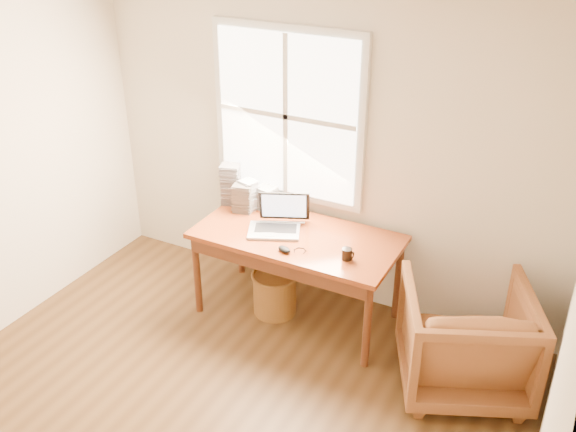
# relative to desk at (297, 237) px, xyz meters

# --- Properties ---
(room_shell) EXTENTS (4.04, 4.54, 2.64)m
(room_shell) POSITION_rel_desk_xyz_m (-0.02, -1.64, 0.59)
(room_shell) COLOR brown
(room_shell) RESTS_ON ground
(desk) EXTENTS (1.60, 0.80, 0.04)m
(desk) POSITION_rel_desk_xyz_m (0.00, 0.00, 0.00)
(desk) COLOR brown
(desk) RESTS_ON room_shell
(armchair) EXTENTS (1.13, 1.14, 0.79)m
(armchair) POSITION_rel_desk_xyz_m (1.41, -0.21, -0.33)
(armchair) COLOR brown
(armchair) RESTS_ON room_shell
(wicker_stool) EXTENTS (0.40, 0.40, 0.36)m
(wicker_stool) POSITION_rel_desk_xyz_m (-0.17, -0.06, -0.55)
(wicker_stool) COLOR brown
(wicker_stool) RESTS_ON room_shell
(laptop) EXTENTS (0.53, 0.54, 0.30)m
(laptop) POSITION_rel_desk_xyz_m (-0.18, -0.05, 0.17)
(laptop) COLOR #A5A7AC
(laptop) RESTS_ON desk
(mouse) EXTENTS (0.13, 0.10, 0.04)m
(mouse) POSITION_rel_desk_xyz_m (0.03, -0.27, 0.04)
(mouse) COLOR black
(mouse) RESTS_ON desk
(coffee_mug) EXTENTS (0.08, 0.08, 0.09)m
(coffee_mug) POSITION_rel_desk_xyz_m (0.48, -0.16, 0.06)
(coffee_mug) COLOR black
(coffee_mug) RESTS_ON desk
(cd_stack_a) EXTENTS (0.17, 0.16, 0.26)m
(cd_stack_a) POSITION_rel_desk_xyz_m (-0.56, 0.22, 0.15)
(cd_stack_a) COLOR silver
(cd_stack_a) RESTS_ON desk
(cd_stack_b) EXTENTS (0.18, 0.17, 0.24)m
(cd_stack_b) POSITION_rel_desk_xyz_m (-0.59, 0.16, 0.14)
(cd_stack_b) COLOR #252429
(cd_stack_b) RESTS_ON desk
(cd_stack_c) EXTENTS (0.19, 0.18, 0.35)m
(cd_stack_c) POSITION_rel_desk_xyz_m (-0.75, 0.24, 0.19)
(cd_stack_c) COLOR gray
(cd_stack_c) RESTS_ON desk
(cd_stack_d) EXTENTS (0.18, 0.16, 0.20)m
(cd_stack_d) POSITION_rel_desk_xyz_m (-0.43, 0.28, 0.12)
(cd_stack_d) COLOR #ABB1B7
(cd_stack_d) RESTS_ON desk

